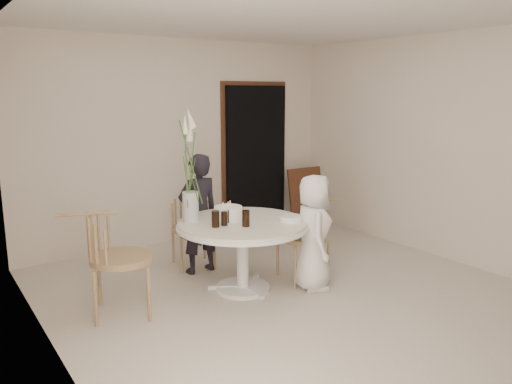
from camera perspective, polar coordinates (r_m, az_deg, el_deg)
ground at (r=5.27m, az=3.26°, el=-11.10°), size 4.50×4.50×0.00m
room_shell at (r=4.88m, az=3.47°, el=6.75°), size 4.50×4.50×4.50m
doorway at (r=7.38m, az=-0.04°, el=3.89°), size 1.00×0.10×2.10m
door_trim at (r=7.40m, az=-0.22°, el=4.38°), size 1.12×0.03×2.22m
table at (r=5.06m, az=-1.55°, el=-4.63°), size 1.33×1.33×0.73m
picture_frame at (r=7.78m, az=5.82°, el=-0.41°), size 0.66×0.21×0.86m
chair_far at (r=5.94m, az=-7.55°, el=-3.00°), size 0.53×0.56×0.85m
chair_right at (r=5.45m, az=6.51°, el=-4.09°), size 0.57×0.54×0.87m
chair_left at (r=4.70m, az=-16.87°, el=-6.17°), size 0.70×0.68×0.98m
girl at (r=5.60m, az=-6.59°, el=-2.51°), size 0.51×0.35×1.35m
boy at (r=5.15m, az=6.59°, el=-4.61°), size 0.62×0.70×1.20m
birthday_cake at (r=5.09m, az=-3.20°, el=-2.42°), size 0.29×0.29×0.19m
cola_tumbler_a at (r=4.83m, az=-4.66°, el=-3.09°), size 0.08×0.08×0.16m
cola_tumbler_b at (r=4.83m, az=-1.17°, el=-3.04°), size 0.09×0.09×0.16m
cola_tumbler_c at (r=4.87m, az=-3.65°, el=-3.06°), size 0.08×0.08×0.14m
cola_tumbler_d at (r=4.99m, az=-3.20°, el=-2.73°), size 0.08×0.08×0.14m
plate_stack at (r=5.05m, az=3.98°, el=-3.04°), size 0.24×0.24×0.06m
flower_vase at (r=5.00m, az=-7.55°, el=1.10°), size 0.16×0.16×1.13m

